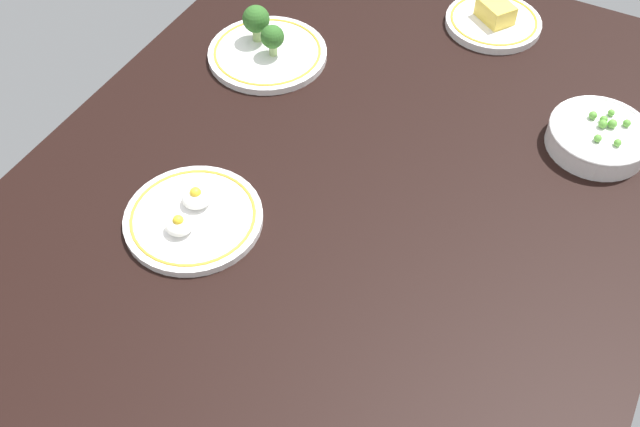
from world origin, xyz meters
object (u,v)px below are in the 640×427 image
object	(u,v)px
plate_broccoli	(266,48)
plate_cheese	(494,20)
plate_eggs	(193,217)
bowl_peas	(598,136)

from	to	relation	value
plate_broccoli	plate_cheese	bearing A→B (deg)	-50.18
plate_eggs	plate_cheese	xyz separation A→B (cm)	(68.14, -23.59, 0.30)
bowl_peas	plate_eggs	distance (cm)	66.66
plate_eggs	plate_broccoli	distance (cm)	41.10
bowl_peas	plate_eggs	bearing A→B (deg)	131.87
plate_eggs	bowl_peas	bearing A→B (deg)	-48.13
bowl_peas	plate_broccoli	size ratio (longest dim) A/B	0.75
plate_eggs	plate_broccoli	bearing A→B (deg)	14.78
plate_eggs	plate_cheese	bearing A→B (deg)	-19.10
plate_eggs	plate_cheese	size ratio (longest dim) A/B	1.14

